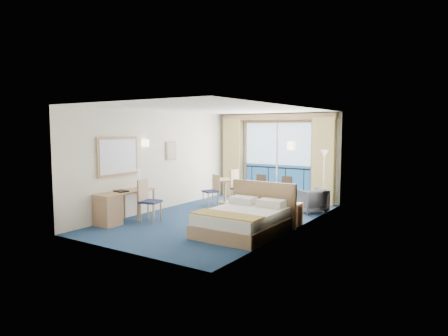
# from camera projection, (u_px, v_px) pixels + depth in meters

# --- Properties ---
(floor) EXTENTS (6.50, 6.50, 0.00)m
(floor) POSITION_uv_depth(u_px,v_px,m) (220.00, 218.00, 9.95)
(floor) COLOR navy
(floor) RESTS_ON ground
(room_walls) EXTENTS (4.04, 6.54, 2.72)m
(room_walls) POSITION_uv_depth(u_px,v_px,m) (220.00, 147.00, 9.78)
(room_walls) COLOR silver
(room_walls) RESTS_ON ground
(balcony_door) EXTENTS (2.36, 0.03, 2.52)m
(balcony_door) POSITION_uv_depth(u_px,v_px,m) (277.00, 163.00, 12.53)
(balcony_door) COLOR navy
(balcony_door) RESTS_ON room_walls
(curtain_left) EXTENTS (0.65, 0.22, 2.55)m
(curtain_left) POSITION_uv_depth(u_px,v_px,m) (233.00, 157.00, 13.23)
(curtain_left) COLOR tan
(curtain_left) RESTS_ON room_walls
(curtain_right) EXTENTS (0.65, 0.22, 2.55)m
(curtain_right) POSITION_uv_depth(u_px,v_px,m) (324.00, 161.00, 11.54)
(curtain_right) COLOR tan
(curtain_right) RESTS_ON room_walls
(pelmet) EXTENTS (3.80, 0.25, 0.18)m
(pelmet) POSITION_uv_depth(u_px,v_px,m) (276.00, 117.00, 12.29)
(pelmet) COLOR tan
(pelmet) RESTS_ON room_walls
(mirror) EXTENTS (0.05, 1.25, 0.95)m
(mirror) POSITION_uv_depth(u_px,v_px,m) (118.00, 156.00, 9.63)
(mirror) COLOR tan
(mirror) RESTS_ON room_walls
(wall_print) EXTENTS (0.04, 0.42, 0.52)m
(wall_print) POSITION_uv_depth(u_px,v_px,m) (171.00, 151.00, 11.25)
(wall_print) COLOR tan
(wall_print) RESTS_ON room_walls
(sconce_left) EXTENTS (0.18, 0.18, 0.18)m
(sconce_left) POSITION_uv_depth(u_px,v_px,m) (145.00, 143.00, 10.33)
(sconce_left) COLOR beige
(sconce_left) RESTS_ON room_walls
(sconce_right) EXTENTS (0.18, 0.18, 0.18)m
(sconce_right) POSITION_uv_depth(u_px,v_px,m) (291.00, 146.00, 8.59)
(sconce_right) COLOR beige
(sconce_right) RESTS_ON room_walls
(bed) EXTENTS (1.62, 1.92, 1.02)m
(bed) POSITION_uv_depth(u_px,v_px,m) (244.00, 220.00, 8.44)
(bed) COLOR tan
(bed) RESTS_ON ground
(nightstand) EXTENTS (0.39, 0.37, 0.51)m
(nightstand) POSITION_uv_depth(u_px,v_px,m) (292.00, 214.00, 9.23)
(nightstand) COLOR #A17855
(nightstand) RESTS_ON ground
(phone) EXTENTS (0.19, 0.17, 0.07)m
(phone) POSITION_uv_depth(u_px,v_px,m) (293.00, 201.00, 9.25)
(phone) COLOR beige
(phone) RESTS_ON nightstand
(armchair) EXTENTS (0.97, 0.97, 0.64)m
(armchair) POSITION_uv_depth(u_px,v_px,m) (311.00, 200.00, 10.60)
(armchair) COLOR #41444E
(armchair) RESTS_ON ground
(floor_lamp) EXTENTS (0.23, 0.23, 1.64)m
(floor_lamp) POSITION_uv_depth(u_px,v_px,m) (324.00, 164.00, 10.90)
(floor_lamp) COLOR silver
(floor_lamp) RESTS_ON ground
(desk) EXTENTS (0.53, 1.55, 0.73)m
(desk) POSITION_uv_depth(u_px,v_px,m) (112.00, 207.00, 9.23)
(desk) COLOR tan
(desk) RESTS_ON ground
(desk_chair) EXTENTS (0.53, 0.52, 1.01)m
(desk_chair) POSITION_uv_depth(u_px,v_px,m) (147.00, 198.00, 9.52)
(desk_chair) COLOR #20294C
(desk_chair) RESTS_ON ground
(folder) EXTENTS (0.36, 0.30, 0.03)m
(folder) POSITION_uv_depth(u_px,v_px,m) (121.00, 191.00, 9.47)
(folder) COLOR black
(folder) RESTS_ON desk
(desk_lamp) EXTENTS (0.12, 0.12, 0.46)m
(desk_lamp) POSITION_uv_depth(u_px,v_px,m) (139.00, 175.00, 9.98)
(desk_lamp) COLOR silver
(desk_lamp) RESTS_ON desk
(round_table) EXTENTS (0.79, 0.79, 0.71)m
(round_table) POSITION_uv_depth(u_px,v_px,m) (225.00, 185.00, 11.97)
(round_table) COLOR tan
(round_table) RESTS_ON ground
(table_chair_a) EXTENTS (0.46, 0.45, 1.03)m
(table_chair_a) POSITION_uv_depth(u_px,v_px,m) (238.00, 185.00, 11.64)
(table_chair_a) COLOR #20294C
(table_chair_a) RESTS_ON ground
(table_chair_b) EXTENTS (0.52, 0.53, 0.91)m
(table_chair_b) POSITION_uv_depth(u_px,v_px,m) (213.00, 188.00, 11.45)
(table_chair_b) COLOR #20294C
(table_chair_b) RESTS_ON ground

